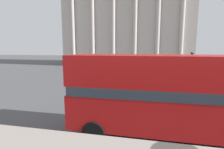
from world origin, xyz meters
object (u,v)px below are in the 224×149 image
at_px(traffic_light_far, 191,62).
at_px(double_decker_bus, 173,93).
at_px(traffic_light_near, 158,80).
at_px(traffic_light_mid, 158,68).
at_px(pedestrian_red, 136,79).
at_px(plaza_building_left, 128,19).
at_px(pedestrian_olive, 186,81).

bearing_deg(traffic_light_far, double_decker_bus, -104.43).
relative_size(double_decker_bus, traffic_light_far, 2.56).
bearing_deg(traffic_light_near, traffic_light_mid, 87.46).
height_order(traffic_light_far, pedestrian_red, traffic_light_far).
bearing_deg(pedestrian_red, plaza_building_left, -9.38).
relative_size(double_decker_bus, traffic_light_mid, 2.74).
bearing_deg(plaza_building_left, pedestrian_olive, -71.14).
bearing_deg(plaza_building_left, traffic_light_far, -61.57).
relative_size(plaza_building_left, traffic_light_mid, 8.82).
bearing_deg(plaza_building_left, pedestrian_red, -81.14).
height_order(plaza_building_left, pedestrian_red, plaza_building_left).
distance_m(double_decker_bus, pedestrian_olive, 11.74).
relative_size(traffic_light_near, traffic_light_far, 0.88).
bearing_deg(traffic_light_mid, traffic_light_near, -92.54).
bearing_deg(traffic_light_mid, pedestrian_olive, 20.02).
distance_m(traffic_light_near, pedestrian_red, 7.74).
height_order(traffic_light_near, traffic_light_far, traffic_light_far).
relative_size(traffic_light_far, pedestrian_red, 2.18).
xyz_separation_m(traffic_light_far, pedestrian_olive, (-1.97, -7.07, -1.63)).
relative_size(plaza_building_left, traffic_light_far, 8.25).
distance_m(traffic_light_near, pedestrian_olive, 8.55).
distance_m(double_decker_bus, traffic_light_far, 18.99).
bearing_deg(pedestrian_red, double_decker_bus, 174.94).
relative_size(plaza_building_left, traffic_light_near, 9.37).
distance_m(traffic_light_mid, pedestrian_red, 2.76).
bearing_deg(pedestrian_red, traffic_light_far, -62.64).
xyz_separation_m(pedestrian_red, pedestrian_olive, (5.32, 0.39, -0.11)).
height_order(double_decker_bus, pedestrian_olive, double_decker_bus).
xyz_separation_m(traffic_light_near, pedestrian_red, (-2.00, 7.38, -1.23)).
distance_m(traffic_light_far, pedestrian_red, 10.54).
bearing_deg(traffic_light_near, pedestrian_red, 105.19).
height_order(pedestrian_red, pedestrian_olive, pedestrian_red).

